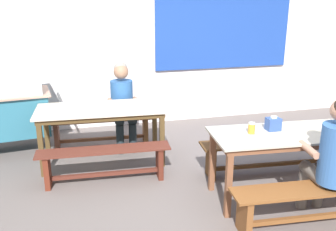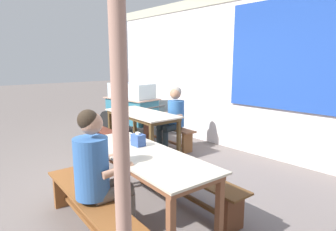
{
  "view_description": "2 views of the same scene",
  "coord_description": "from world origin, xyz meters",
  "px_view_note": "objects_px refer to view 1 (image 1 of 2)",
  "views": [
    {
      "loc": [
        -1.48,
        -3.61,
        2.15
      ],
      "look_at": [
        -0.47,
        0.3,
        0.85
      ],
      "focal_mm": 40.2,
      "sensor_mm": 36.0,
      "label": 1
    },
    {
      "loc": [
        3.16,
        -2.04,
        1.72
      ],
      "look_at": [
        -0.06,
        0.82,
        0.89
      ],
      "focal_mm": 30.24,
      "sensor_mm": 36.0,
      "label": 2
    }
  ],
  "objects_px": {
    "dining_table_near": "(298,138)",
    "person_center_facing": "(123,100)",
    "dining_table_far": "(101,113)",
    "bench_far_back": "(102,127)",
    "condiment_jar": "(252,128)",
    "person_near_front": "(333,154)",
    "tissue_box": "(273,124)",
    "bench_near_back": "(271,151)",
    "bench_near_front": "(325,199)",
    "bench_far_front": "(105,161)"
  },
  "relations": [
    {
      "from": "bench_far_front",
      "to": "bench_near_front",
      "type": "height_order",
      "value": "same"
    },
    {
      "from": "tissue_box",
      "to": "bench_near_front",
      "type": "bearing_deg",
      "value": -74.46
    },
    {
      "from": "bench_near_back",
      "to": "person_center_facing",
      "type": "xyz_separation_m",
      "value": [
        -1.66,
        1.35,
        0.42
      ]
    },
    {
      "from": "bench_far_front",
      "to": "person_center_facing",
      "type": "bearing_deg",
      "value": 70.87
    },
    {
      "from": "bench_near_back",
      "to": "person_near_front",
      "type": "distance_m",
      "value": 1.21
    },
    {
      "from": "dining_table_far",
      "to": "person_center_facing",
      "type": "height_order",
      "value": "person_center_facing"
    },
    {
      "from": "bench_near_back",
      "to": "person_near_front",
      "type": "xyz_separation_m",
      "value": [
        -0.02,
        -1.12,
        0.44
      ]
    },
    {
      "from": "dining_table_far",
      "to": "bench_near_back",
      "type": "height_order",
      "value": "dining_table_far"
    },
    {
      "from": "dining_table_far",
      "to": "tissue_box",
      "type": "xyz_separation_m",
      "value": [
        1.72,
        -1.32,
        0.15
      ]
    },
    {
      "from": "bench_far_back",
      "to": "person_center_facing",
      "type": "relative_size",
      "value": 1.25
    },
    {
      "from": "person_near_front",
      "to": "condiment_jar",
      "type": "xyz_separation_m",
      "value": [
        -0.53,
        0.62,
        0.09
      ]
    },
    {
      "from": "bench_far_back",
      "to": "bench_near_front",
      "type": "bearing_deg",
      "value": -54.26
    },
    {
      "from": "tissue_box",
      "to": "dining_table_near",
      "type": "bearing_deg",
      "value": -26.37
    },
    {
      "from": "dining_table_near",
      "to": "tissue_box",
      "type": "xyz_separation_m",
      "value": [
        -0.24,
        0.12,
        0.14
      ]
    },
    {
      "from": "person_center_facing",
      "to": "condiment_jar",
      "type": "relative_size",
      "value": 10.43
    },
    {
      "from": "bench_near_front",
      "to": "condiment_jar",
      "type": "relative_size",
      "value": 15.69
    },
    {
      "from": "condiment_jar",
      "to": "person_near_front",
      "type": "bearing_deg",
      "value": -49.3
    },
    {
      "from": "bench_near_front",
      "to": "person_center_facing",
      "type": "relative_size",
      "value": 1.5
    },
    {
      "from": "person_center_facing",
      "to": "bench_far_front",
      "type": "bearing_deg",
      "value": -109.13
    },
    {
      "from": "person_near_front",
      "to": "person_center_facing",
      "type": "bearing_deg",
      "value": 123.47
    },
    {
      "from": "bench_near_back",
      "to": "tissue_box",
      "type": "relative_size",
      "value": 11.43
    },
    {
      "from": "bench_near_back",
      "to": "condiment_jar",
      "type": "bearing_deg",
      "value": -137.68
    },
    {
      "from": "dining_table_near",
      "to": "person_center_facing",
      "type": "height_order",
      "value": "person_center_facing"
    },
    {
      "from": "person_center_facing",
      "to": "tissue_box",
      "type": "height_order",
      "value": "person_center_facing"
    },
    {
      "from": "dining_table_near",
      "to": "bench_near_back",
      "type": "height_order",
      "value": "dining_table_near"
    },
    {
      "from": "dining_table_near",
      "to": "bench_near_back",
      "type": "distance_m",
      "value": 0.72
    },
    {
      "from": "bench_far_back",
      "to": "person_near_front",
      "type": "xyz_separation_m",
      "value": [
        1.95,
        -2.56,
        0.44
      ]
    },
    {
      "from": "bench_near_back",
      "to": "bench_far_front",
      "type": "bearing_deg",
      "value": 172.9
    },
    {
      "from": "bench_far_front",
      "to": "bench_near_back",
      "type": "xyz_separation_m",
      "value": [
        2.04,
        -0.25,
        0.01
      ]
    },
    {
      "from": "bench_near_front",
      "to": "dining_table_near",
      "type": "bearing_deg",
      "value": 85.74
    },
    {
      "from": "bench_far_front",
      "to": "tissue_box",
      "type": "distance_m",
      "value": 1.98
    },
    {
      "from": "person_center_facing",
      "to": "condiment_jar",
      "type": "xyz_separation_m",
      "value": [
        1.11,
        -1.86,
        0.12
      ]
    },
    {
      "from": "dining_table_far",
      "to": "bench_far_back",
      "type": "height_order",
      "value": "dining_table_far"
    },
    {
      "from": "dining_table_near",
      "to": "person_center_facing",
      "type": "relative_size",
      "value": 1.55
    },
    {
      "from": "dining_table_far",
      "to": "person_center_facing",
      "type": "distance_m",
      "value": 0.61
    },
    {
      "from": "bench_far_back",
      "to": "person_near_front",
      "type": "distance_m",
      "value": 3.25
    },
    {
      "from": "bench_far_back",
      "to": "tissue_box",
      "type": "xyz_separation_m",
      "value": [
        1.69,
        -1.91,
        0.54
      ]
    },
    {
      "from": "bench_near_back",
      "to": "condiment_jar",
      "type": "distance_m",
      "value": 0.92
    },
    {
      "from": "bench_far_front",
      "to": "tissue_box",
      "type": "height_order",
      "value": "tissue_box"
    },
    {
      "from": "dining_table_far",
      "to": "bench_far_back",
      "type": "relative_size",
      "value": 1.09
    },
    {
      "from": "person_near_front",
      "to": "person_center_facing",
      "type": "height_order",
      "value": "person_near_front"
    },
    {
      "from": "dining_table_far",
      "to": "condiment_jar",
      "type": "bearing_deg",
      "value": -42.97
    },
    {
      "from": "dining_table_far",
      "to": "condiment_jar",
      "type": "distance_m",
      "value": 1.99
    },
    {
      "from": "bench_near_back",
      "to": "tissue_box",
      "type": "bearing_deg",
      "value": -121.23
    },
    {
      "from": "bench_far_back",
      "to": "bench_near_back",
      "type": "distance_m",
      "value": 2.44
    },
    {
      "from": "dining_table_near",
      "to": "bench_far_back",
      "type": "height_order",
      "value": "dining_table_near"
    },
    {
      "from": "person_near_front",
      "to": "tissue_box",
      "type": "relative_size",
      "value": 8.18
    },
    {
      "from": "bench_far_back",
      "to": "tissue_box",
      "type": "height_order",
      "value": "tissue_box"
    },
    {
      "from": "dining_table_near",
      "to": "bench_near_front",
      "type": "xyz_separation_m",
      "value": [
        -0.04,
        -0.59,
        -0.4
      ]
    },
    {
      "from": "dining_table_near",
      "to": "condiment_jar",
      "type": "relative_size",
      "value": 16.18
    }
  ]
}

